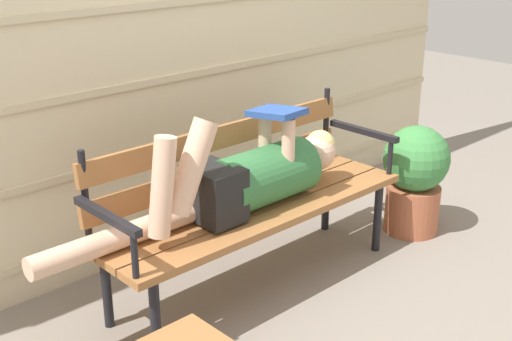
{
  "coord_description": "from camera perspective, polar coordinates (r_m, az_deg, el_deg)",
  "views": [
    {
      "loc": [
        -2.05,
        -2.09,
        1.76
      ],
      "look_at": [
        0.0,
        0.09,
        0.62
      ],
      "focal_mm": 47.36,
      "sensor_mm": 36.0,
      "label": 1
    }
  ],
  "objects": [
    {
      "name": "reclining_person",
      "position": [
        3.16,
        -0.94,
        -0.62
      ],
      "size": [
        1.67,
        0.28,
        0.53
      ],
      "color": "#33703D"
    },
    {
      "name": "house_siding",
      "position": [
        3.57,
        -7.59,
        10.83
      ],
      "size": [
        4.72,
        0.08,
        2.29
      ],
      "color": "beige",
      "rests_on": "ground"
    },
    {
      "name": "potted_plant",
      "position": [
        3.99,
        13.27,
        -0.41
      ],
      "size": [
        0.38,
        0.38,
        0.64
      ],
      "color": "#AD5B3D",
      "rests_on": "ground"
    },
    {
      "name": "park_bench",
      "position": [
        3.3,
        -0.83,
        -1.96
      ],
      "size": [
        1.68,
        0.5,
        0.84
      ],
      "color": "#9E6638",
      "rests_on": "ground"
    },
    {
      "name": "ground_plane",
      "position": [
        3.42,
        1.02,
        -10.08
      ],
      "size": [
        12.0,
        12.0,
        0.0
      ],
      "primitive_type": "plane",
      "color": "gray"
    }
  ]
}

